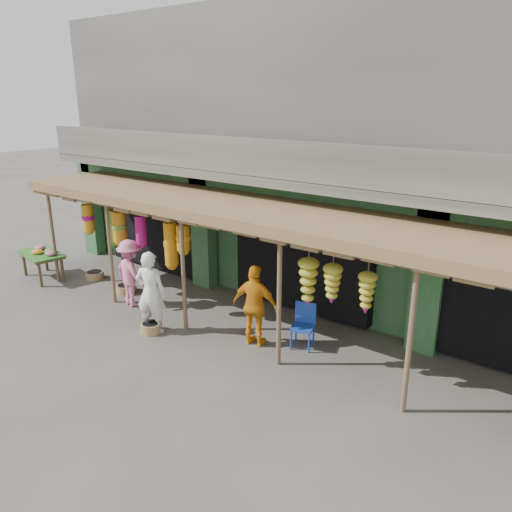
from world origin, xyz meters
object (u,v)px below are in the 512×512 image
Objects in this scene: person_front at (151,292)px; person_shopper at (131,273)px; person_vendor at (255,306)px; blue_chair at (304,323)px; flower_table at (42,254)px.

person_shopper is at bearing -47.23° from person_front.
person_vendor reaches higher than person_shopper.
person_vendor reaches higher than blue_chair.
person_vendor is 1.04× the size of person_shopper.
person_shopper is (-1.50, 0.68, -0.08)m from person_front.
person_front is 1.65m from person_shopper.
blue_chair is 1.06m from person_vendor.
person_vendor is 3.67m from person_shopper.
blue_chair is 4.55m from person_shopper.
person_shopper is (-4.48, -0.78, 0.32)m from blue_chair.
flower_table is at bearing 170.65° from blue_chair.
flower_table is at bearing -6.82° from person_vendor.
person_shopper is (-3.66, -0.20, -0.03)m from person_vendor.
flower_table is 0.87× the size of person_front.
person_front is 1.10× the size of person_shopper.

